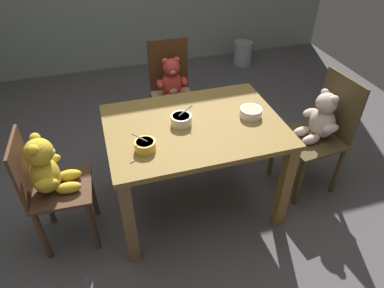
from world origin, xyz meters
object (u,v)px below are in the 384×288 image
(teddy_chair_near_left, at_px, (48,176))
(porridge_bowl_yellow_near_left, at_px, (145,145))
(porridge_bowl_cream_center, at_px, (181,120))
(porridge_bowl_white_near_right, at_px, (251,112))
(teddy_chair_near_right, at_px, (320,125))
(dining_table, at_px, (194,139))
(metal_pail, at_px, (243,53))
(teddy_chair_far_center, at_px, (172,90))

(teddy_chair_near_left, height_order, porridge_bowl_yellow_near_left, teddy_chair_near_left)
(porridge_bowl_cream_center, xyz_separation_m, porridge_bowl_white_near_right, (0.46, -0.04, -0.00))
(teddy_chair_near_right, relative_size, porridge_bowl_white_near_right, 6.24)
(dining_table, xyz_separation_m, metal_pail, (1.32, 2.15, -0.44))
(teddy_chair_far_center, distance_m, porridge_bowl_yellow_near_left, 1.03)
(teddy_chair_near_left, relative_size, porridge_bowl_white_near_right, 5.81)
(porridge_bowl_white_near_right, height_order, metal_pail, porridge_bowl_white_near_right)
(dining_table, relative_size, teddy_chair_near_right, 1.25)
(porridge_bowl_cream_center, distance_m, metal_pail, 2.62)
(dining_table, distance_m, teddy_chair_near_right, 0.93)
(teddy_chair_near_left, height_order, teddy_chair_near_right, teddy_chair_near_right)
(metal_pail, bearing_deg, teddy_chair_near_left, -135.56)
(teddy_chair_near_right, relative_size, metal_pail, 3.00)
(teddy_chair_near_left, xyz_separation_m, metal_pail, (2.25, 2.20, -0.41))
(porridge_bowl_yellow_near_left, bearing_deg, teddy_chair_near_left, 168.79)
(dining_table, relative_size, porridge_bowl_white_near_right, 7.82)
(porridge_bowl_yellow_near_left, xyz_separation_m, metal_pail, (1.67, 2.32, -0.59))
(teddy_chair_far_center, relative_size, metal_pail, 3.12)
(dining_table, height_order, porridge_bowl_yellow_near_left, porridge_bowl_yellow_near_left)
(porridge_bowl_cream_center, bearing_deg, teddy_chair_near_right, -4.20)
(dining_table, bearing_deg, teddy_chair_near_left, -176.67)
(teddy_chair_near_left, xyz_separation_m, teddy_chair_near_right, (1.86, 0.00, -0.01))
(porridge_bowl_cream_center, bearing_deg, teddy_chair_far_center, 80.52)
(dining_table, bearing_deg, porridge_bowl_yellow_near_left, -154.22)
(teddy_chair_far_center, bearing_deg, porridge_bowl_white_near_right, 25.23)
(teddy_chair_near_right, height_order, porridge_bowl_yellow_near_left, teddy_chair_near_right)
(dining_table, distance_m, porridge_bowl_yellow_near_left, 0.42)
(porridge_bowl_cream_center, bearing_deg, metal_pail, 56.56)
(teddy_chair_near_right, relative_size, porridge_bowl_cream_center, 6.29)
(teddy_chair_far_center, height_order, metal_pail, teddy_chair_far_center)
(teddy_chair_near_right, distance_m, porridge_bowl_cream_center, 1.03)
(porridge_bowl_cream_center, relative_size, metal_pail, 0.48)
(teddy_chair_far_center, xyz_separation_m, porridge_bowl_yellow_near_left, (-0.39, -0.94, 0.19))
(teddy_chair_far_center, bearing_deg, teddy_chair_near_left, -47.60)
(teddy_chair_near_left, xyz_separation_m, porridge_bowl_cream_center, (0.84, 0.08, 0.19))
(teddy_chair_far_center, distance_m, metal_pail, 1.92)
(dining_table, distance_m, teddy_chair_far_center, 0.77)
(teddy_chair_far_center, bearing_deg, dining_table, -1.27)
(teddy_chair_near_left, bearing_deg, porridge_bowl_white_near_right, 4.46)
(dining_table, relative_size, porridge_bowl_cream_center, 7.89)
(dining_table, distance_m, porridge_bowl_cream_center, 0.18)
(teddy_chair_near_right, xyz_separation_m, porridge_bowl_white_near_right, (-0.55, 0.03, 0.19))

